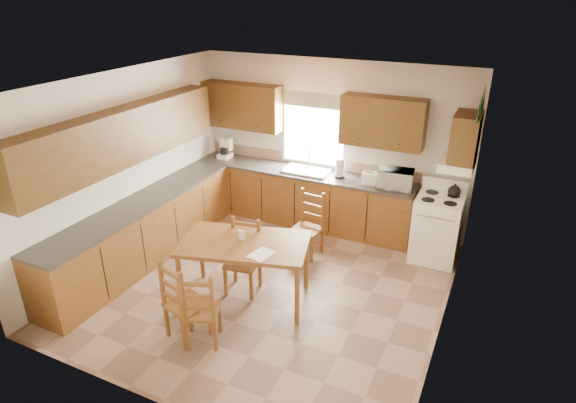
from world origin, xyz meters
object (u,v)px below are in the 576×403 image
at_px(chair_far_right, 242,258).
at_px(chair_near_right, 201,306).
at_px(microwave, 395,179).
at_px(chair_far_left, 307,225).
at_px(stove, 436,229).
at_px(chair_near_left, 186,299).
at_px(dining_table, 246,271).

bearing_deg(chair_far_right, chair_near_right, -94.36).
distance_m(microwave, chair_far_left, 1.51).
bearing_deg(stove, chair_near_left, -127.01).
relative_size(chair_near_left, chair_far_left, 1.04).
distance_m(dining_table, chair_near_left, 0.93).
xyz_separation_m(dining_table, chair_far_right, (-0.13, 0.14, 0.07)).
height_order(stove, microwave, microwave).
distance_m(stove, chair_far_left, 1.88).
relative_size(chair_near_right, chair_far_left, 0.97).
xyz_separation_m(stove, chair_near_right, (-2.04, -2.99, -0.00)).
relative_size(microwave, chair_near_left, 0.47).
distance_m(dining_table, chair_far_right, 0.21).
bearing_deg(dining_table, chair_far_right, 116.49).
distance_m(microwave, chair_near_right, 3.52).
distance_m(chair_near_left, chair_far_right, 1.05).
bearing_deg(chair_near_left, chair_near_right, -166.00).
distance_m(dining_table, chair_near_right, 0.91).
bearing_deg(chair_far_right, dining_table, -57.10).
height_order(chair_near_right, chair_far_left, chair_far_left).
bearing_deg(dining_table, chair_far_left, 64.13).
bearing_deg(chair_near_left, chair_far_left, -86.41).
relative_size(stove, dining_table, 0.61).
distance_m(microwave, chair_near_left, 3.59).
xyz_separation_m(dining_table, chair_near_left, (-0.24, -0.90, 0.08)).
bearing_deg(chair_near_left, chair_far_right, -80.16).
relative_size(chair_near_right, chair_far_right, 0.96).
bearing_deg(chair_near_right, chair_near_left, -25.57).
bearing_deg(chair_far_left, microwave, 48.26).
bearing_deg(stove, microwave, 162.94).
xyz_separation_m(chair_near_right, chair_far_right, (-0.09, 1.05, 0.02)).
height_order(stove, chair_near_right, stove).
bearing_deg(chair_near_left, microwave, -99.62).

